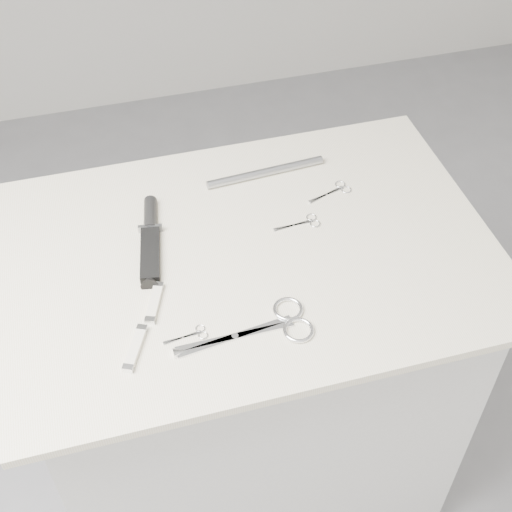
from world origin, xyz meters
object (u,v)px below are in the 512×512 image
object	(u,v)px
metal_rail	(265,172)
embroidery_scissors_a	(335,191)
sheathed_knife	(150,235)
pocket_knife_a	(135,348)
embroidery_scissors_b	(304,223)
large_shears	(273,326)
pocket_knife_b	(154,302)
tiny_scissors	(192,335)
plinth	(250,382)

from	to	relation	value
metal_rail	embroidery_scissors_a	bearing A→B (deg)	-35.14
sheathed_knife	pocket_knife_a	distance (m)	0.28
sheathed_knife	pocket_knife_a	bearing A→B (deg)	174.94
embroidery_scissors_b	large_shears	bearing A→B (deg)	-123.67
pocket_knife_b	metal_rail	world-z (taller)	metal_rail
tiny_scissors	sheathed_knife	distance (m)	0.27
tiny_scissors	large_shears	bearing A→B (deg)	-13.57
plinth	pocket_knife_a	xyz separation A→B (m)	(-0.26, -0.19, 0.48)
plinth	embroidery_scissors_b	xyz separation A→B (m)	(0.13, 0.05, 0.47)
plinth	pocket_knife_b	xyz separation A→B (m)	(-0.21, -0.09, 0.48)
embroidery_scissors_a	pocket_knife_b	xyz separation A→B (m)	(-0.44, -0.22, 0.00)
sheathed_knife	metal_rail	bearing A→B (deg)	-55.20
embroidery_scissors_a	metal_rail	size ratio (longest dim) A/B	0.39
sheathed_knife	embroidery_scissors_a	bearing A→B (deg)	-74.92
pocket_knife_b	plinth	bearing A→B (deg)	-45.69
embroidery_scissors_a	sheathed_knife	bearing A→B (deg)	167.24
pocket_knife_a	tiny_scissors	bearing A→B (deg)	-62.22
large_shears	sheathed_knife	bearing A→B (deg)	117.36
large_shears	embroidery_scissors_b	size ratio (longest dim) A/B	2.53
sheathed_knife	pocket_knife_b	xyz separation A→B (m)	(-0.02, -0.18, -0.00)
embroidery_scissors_b	pocket_knife_b	xyz separation A→B (m)	(-0.34, -0.14, 0.00)
large_shears	embroidery_scissors_b	xyz separation A→B (m)	(0.14, 0.25, -0.00)
plinth	large_shears	xyz separation A→B (m)	(-0.01, -0.20, 0.47)
metal_rail	sheathed_knife	bearing A→B (deg)	-155.12
pocket_knife_a	metal_rail	bearing A→B (deg)	-16.30
pocket_knife_b	tiny_scissors	bearing A→B (deg)	-129.42
sheathed_knife	plinth	bearing A→B (deg)	-105.31
large_shears	sheathed_knife	size ratio (longest dim) A/B	1.07
plinth	embroidery_scissors_a	xyz separation A→B (m)	(0.23, 0.13, 0.47)
pocket_knife_a	plinth	bearing A→B (deg)	-29.32
large_shears	pocket_knife_a	distance (m)	0.25
tiny_scissors	plinth	bearing A→B (deg)	43.14
pocket_knife_a	pocket_knife_b	xyz separation A→B (m)	(0.05, 0.10, 0.00)
sheathed_knife	tiny_scissors	bearing A→B (deg)	-163.87
sheathed_knife	metal_rail	xyz separation A→B (m)	(0.28, 0.13, 0.00)
embroidery_scissors_a	sheathed_knife	world-z (taller)	sheathed_knife
large_shears	metal_rail	distance (m)	0.44
embroidery_scissors_a	pocket_knife_b	bearing A→B (deg)	-171.68
tiny_scissors	pocket_knife_a	size ratio (longest dim) A/B	0.82
embroidery_scissors_a	sheathed_knife	xyz separation A→B (m)	(-0.42, -0.04, 0.01)
pocket_knife_a	pocket_knife_b	world-z (taller)	same
embroidery_scissors_b	metal_rail	xyz separation A→B (m)	(-0.03, 0.17, 0.01)
pocket_knife_a	metal_rail	xyz separation A→B (m)	(0.36, 0.41, 0.00)
embroidery_scissors_a	pocket_knife_b	distance (m)	0.49
pocket_knife_b	sheathed_knife	bearing A→B (deg)	13.59
embroidery_scissors_b	metal_rail	bearing A→B (deg)	97.19
plinth	metal_rail	world-z (taller)	metal_rail
pocket_knife_a	sheathed_knife	bearing A→B (deg)	10.05
embroidery_scissors_a	embroidery_scissors_b	xyz separation A→B (m)	(-0.10, -0.08, -0.00)
tiny_scissors	sheathed_knife	world-z (taller)	sheathed_knife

